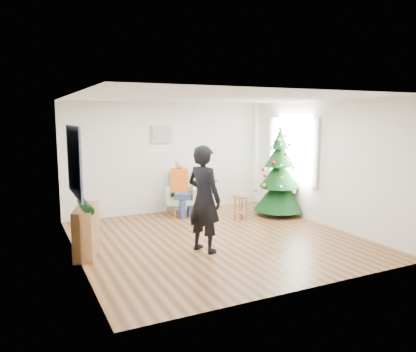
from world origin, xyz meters
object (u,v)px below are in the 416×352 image
stool (241,207)px  armchair (182,199)px  standing_man (204,199)px  christmas_tree (279,175)px  console (87,231)px

stool → armchair: size_ratio=0.57×
armchair → standing_man: standing_man is taller
christmas_tree → armchair: christmas_tree is taller
stool → console: (-3.43, -0.82, 0.12)m
armchair → christmas_tree: bearing=-1.4°
stool → standing_man: 2.30m
christmas_tree → stool: 1.24m
armchair → standing_man: 2.71m
stool → armchair: (-0.97, 1.05, 0.07)m
stool → standing_man: (-1.61, -1.52, 0.62)m
standing_man → console: 2.01m
armchair → console: bearing=-118.0°
armchair → console: (-2.46, -1.87, 0.04)m
stool → standing_man: size_ratio=0.31×
christmas_tree → armchair: size_ratio=2.13×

